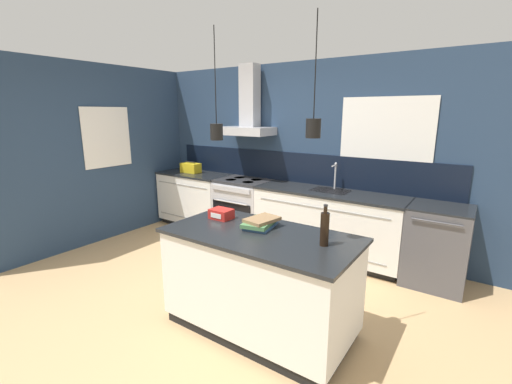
{
  "coord_description": "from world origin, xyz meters",
  "views": [
    {
      "loc": [
        2.34,
        -2.42,
        1.91
      ],
      "look_at": [
        0.25,
        0.62,
        1.05
      ],
      "focal_mm": 24.0,
      "sensor_mm": 36.0,
      "label": 1
    }
  ],
  "objects_px": {
    "dishwasher": "(437,246)",
    "bottle_on_island": "(325,228)",
    "book_stack": "(261,223)",
    "red_supply_box": "(221,214)",
    "yellow_toolbox": "(191,168)",
    "oven_range": "(244,208)"
  },
  "relations": [
    {
      "from": "dishwasher",
      "to": "bottle_on_island",
      "type": "height_order",
      "value": "bottle_on_island"
    },
    {
      "from": "bottle_on_island",
      "to": "book_stack",
      "type": "distance_m",
      "value": 0.65
    },
    {
      "from": "bottle_on_island",
      "to": "red_supply_box",
      "type": "xyz_separation_m",
      "value": [
        -1.1,
        0.08,
        -0.09
      ]
    },
    {
      "from": "bottle_on_island",
      "to": "yellow_toolbox",
      "type": "relative_size",
      "value": 0.96
    },
    {
      "from": "dishwasher",
      "to": "book_stack",
      "type": "height_order",
      "value": "book_stack"
    },
    {
      "from": "book_stack",
      "to": "yellow_toolbox",
      "type": "bearing_deg",
      "value": 146.56
    },
    {
      "from": "red_supply_box",
      "to": "oven_range",
      "type": "bearing_deg",
      "value": 120.29
    },
    {
      "from": "dishwasher",
      "to": "bottle_on_island",
      "type": "relative_size",
      "value": 2.78
    },
    {
      "from": "red_supply_box",
      "to": "bottle_on_island",
      "type": "bearing_deg",
      "value": -4.21
    },
    {
      "from": "bottle_on_island",
      "to": "dishwasher",
      "type": "bearing_deg",
      "value": 71.03
    },
    {
      "from": "dishwasher",
      "to": "yellow_toolbox",
      "type": "distance_m",
      "value": 3.85
    },
    {
      "from": "red_supply_box",
      "to": "yellow_toolbox",
      "type": "xyz_separation_m",
      "value": [
        -2.1,
        1.69,
        0.03
      ]
    },
    {
      "from": "dishwasher",
      "to": "book_stack",
      "type": "relative_size",
      "value": 2.43
    },
    {
      "from": "book_stack",
      "to": "yellow_toolbox",
      "type": "relative_size",
      "value": 1.1
    },
    {
      "from": "oven_range",
      "to": "red_supply_box",
      "type": "distance_m",
      "value": 2.01
    },
    {
      "from": "dishwasher",
      "to": "red_supply_box",
      "type": "bearing_deg",
      "value": -135.31
    },
    {
      "from": "dishwasher",
      "to": "yellow_toolbox",
      "type": "relative_size",
      "value": 2.68
    },
    {
      "from": "bottle_on_island",
      "to": "book_stack",
      "type": "bearing_deg",
      "value": 173.01
    },
    {
      "from": "oven_range",
      "to": "book_stack",
      "type": "relative_size",
      "value": 2.43
    },
    {
      "from": "book_stack",
      "to": "yellow_toolbox",
      "type": "height_order",
      "value": "yellow_toolbox"
    },
    {
      "from": "oven_range",
      "to": "dishwasher",
      "type": "distance_m",
      "value": 2.69
    },
    {
      "from": "book_stack",
      "to": "dishwasher",
      "type": "bearing_deg",
      "value": 53.54
    }
  ]
}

